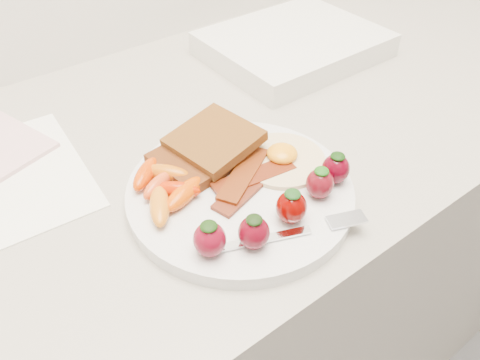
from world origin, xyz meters
TOP-DOWN VIEW (x-y plane):
  - counter at (0.00, 1.70)m, footprint 2.00×0.60m
  - plate at (-0.01, 1.56)m, footprint 0.27×0.27m
  - toast_lower at (-0.03, 1.63)m, footprint 0.10×0.10m
  - toast_upper at (0.00, 1.63)m, footprint 0.11×0.11m
  - fried_egg at (0.06, 1.57)m, footprint 0.11×0.11m
  - bacon_strips at (0.00, 1.56)m, footprint 0.12×0.08m
  - baby_carrots at (-0.09, 1.60)m, footprint 0.09×0.12m
  - strawberries at (-0.00, 1.49)m, footprint 0.21×0.05m
  - fork at (-0.00, 1.46)m, footprint 0.16×0.07m
  - paper_sheet at (-0.22, 1.76)m, footprint 0.19×0.24m
  - appliance at (0.29, 1.80)m, footprint 0.29×0.23m

SIDE VIEW (x-z plane):
  - counter at x=0.00m, z-range 0.00..0.90m
  - paper_sheet at x=-0.22m, z-range 0.90..0.90m
  - plate at x=-0.01m, z-range 0.90..0.92m
  - appliance at x=0.29m, z-range 0.90..0.94m
  - fork at x=0.00m, z-range 0.92..0.92m
  - bacon_strips at x=0.00m, z-range 0.92..0.93m
  - fried_egg at x=0.06m, z-range 0.91..0.93m
  - toast_lower at x=-0.03m, z-range 0.92..0.93m
  - baby_carrots at x=-0.09m, z-range 0.92..0.94m
  - strawberries at x=0.00m, z-range 0.92..0.96m
  - toast_upper at x=0.00m, z-range 0.93..0.95m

